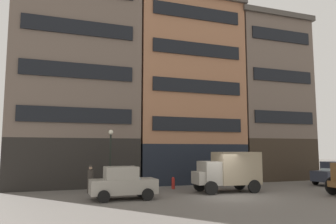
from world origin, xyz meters
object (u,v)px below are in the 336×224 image
at_px(sedan_light, 335,173).
at_px(pedestrian_officer, 90,178).
at_px(delivery_truck_near, 228,170).
at_px(sedan_dark, 123,183).
at_px(fire_hydrant_curbside, 173,183).
at_px(streetlamp_curbside, 110,151).

xyz_separation_m(sedan_light, pedestrian_officer, (-18.68, 1.66, 0.07)).
xyz_separation_m(delivery_truck_near, pedestrian_officer, (-8.69, 2.48, -0.44)).
relative_size(sedan_dark, sedan_light, 0.96).
relative_size(delivery_truck_near, pedestrian_officer, 2.46).
bearing_deg(sedan_light, sedan_dark, -174.53).
xyz_separation_m(delivery_truck_near, sedan_dark, (-7.24, -0.83, -0.51)).
distance_m(sedan_light, pedestrian_officer, 18.75).
distance_m(pedestrian_officer, fire_hydrant_curbside, 5.83).
relative_size(sedan_light, fire_hydrant_curbside, 4.65).
bearing_deg(pedestrian_officer, fire_hydrant_curbside, 2.65).
height_order(pedestrian_officer, fire_hydrant_curbside, pedestrian_officer).
relative_size(pedestrian_officer, fire_hydrant_curbside, 2.16).
xyz_separation_m(sedan_light, fire_hydrant_curbside, (-12.88, 1.93, -0.49)).
xyz_separation_m(sedan_light, streetlamp_curbside, (-17.36, 1.97, 1.76)).
relative_size(delivery_truck_near, streetlamp_curbside, 1.07).
bearing_deg(sedan_light, fire_hydrant_curbside, 171.48).
bearing_deg(streetlamp_curbside, fire_hydrant_curbside, -0.56).
distance_m(sedan_dark, streetlamp_curbside, 4.03).
xyz_separation_m(delivery_truck_near, sedan_light, (9.98, 0.82, -0.51)).
height_order(delivery_truck_near, pedestrian_officer, delivery_truck_near).
bearing_deg(streetlamp_curbside, sedan_light, -6.48).
xyz_separation_m(sedan_dark, streetlamp_curbside, (-0.14, 3.62, 1.76)).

